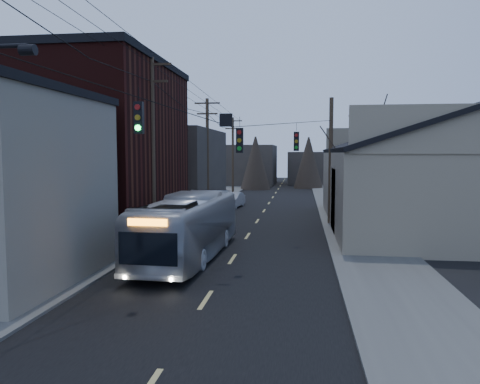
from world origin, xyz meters
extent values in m
cube|color=black|center=(0.00, 30.00, 0.01)|extent=(9.00, 110.00, 0.02)
cube|color=#474744|center=(-6.50, 30.00, 0.06)|extent=(4.00, 110.00, 0.12)
cube|color=#474744|center=(6.50, 30.00, 0.06)|extent=(4.00, 110.00, 0.12)
cube|color=black|center=(-10.00, 20.00, 5.00)|extent=(10.00, 12.00, 10.00)
cube|color=#36302B|center=(-9.50, 36.00, 3.50)|extent=(9.00, 14.00, 7.00)
cube|color=#7D725B|center=(13.00, 25.00, 2.50)|extent=(16.00, 20.00, 5.00)
cube|color=black|center=(9.00, 25.00, 6.30)|extent=(8.16, 20.60, 2.86)
cube|color=#36302B|center=(-6.00, 65.00, 3.00)|extent=(10.00, 12.00, 6.00)
cube|color=#36302B|center=(7.00, 70.00, 2.50)|extent=(12.00, 14.00, 5.00)
cone|color=black|center=(6.50, 20.00, 3.60)|extent=(0.40, 0.40, 7.20)
cylinder|color=#382B1E|center=(-5.00, 18.00, 5.00)|extent=(0.28, 0.28, 10.00)
cube|color=#382B1E|center=(-5.00, 18.00, 9.60)|extent=(2.20, 0.12, 0.12)
cylinder|color=#382B1E|center=(-5.00, 33.00, 4.75)|extent=(0.28, 0.28, 9.50)
cube|color=#382B1E|center=(-5.00, 33.00, 9.10)|extent=(2.20, 0.12, 0.12)
cylinder|color=#382B1E|center=(-5.00, 48.00, 4.50)|extent=(0.28, 0.28, 9.00)
cube|color=#382B1E|center=(-5.00, 48.00, 8.60)|extent=(2.20, 0.12, 0.12)
cylinder|color=#382B1E|center=(5.00, 25.00, 4.25)|extent=(0.28, 0.28, 8.50)
cube|color=black|center=(-2.00, 7.50, 5.95)|extent=(0.28, 0.20, 1.00)
cube|color=black|center=(0.60, 12.00, 5.35)|extent=(0.28, 0.20, 1.00)
cube|color=black|center=(2.80, 18.00, 5.45)|extent=(0.28, 0.20, 1.00)
imported|color=#9FA2AA|center=(-2.00, 13.89, 1.47)|extent=(2.85, 10.65, 2.94)
imported|color=#A4A5AC|center=(-3.00, 33.93, 0.68)|extent=(1.93, 4.26, 1.36)
camera|label=1|loc=(3.09, -6.78, 4.85)|focal=35.00mm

